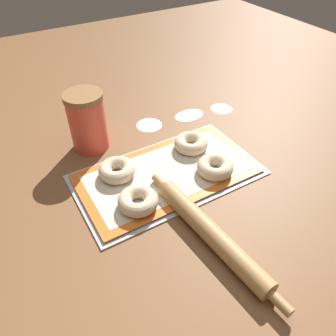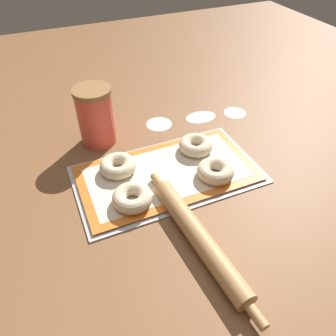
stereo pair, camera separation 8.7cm
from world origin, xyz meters
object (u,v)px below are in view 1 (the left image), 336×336
bagel_front_right (215,167)px  bagel_back_right (191,143)px  flour_canister (87,121)px  rolling_pin (210,232)px  bagel_back_left (117,170)px  baking_tray (168,175)px  bagel_front_left (138,201)px

bagel_front_right → bagel_back_right: same height
flour_canister → rolling_pin: (0.11, -0.48, -0.07)m
bagel_back_left → rolling_pin: same height
bagel_back_left → baking_tray: bearing=-27.0°
baking_tray → bagel_front_left: bagel_front_left is taller
baking_tray → rolling_pin: (-0.03, -0.24, 0.02)m
bagel_front_right → bagel_back_left: same height
bagel_front_right → bagel_back_left: size_ratio=1.00×
rolling_pin → bagel_back_left: bearing=107.9°
bagel_back_right → rolling_pin: size_ratio=0.22×
rolling_pin → bagel_back_right: bearing=64.0°
bagel_front_left → bagel_front_right: (0.24, 0.01, 0.00)m
bagel_back_right → flour_canister: size_ratio=0.56×
bagel_front_right → flour_canister: size_ratio=0.56×
bagel_front_left → bagel_front_right: 0.24m
baking_tray → bagel_back_right: 0.14m
baking_tray → bagel_front_right: bearing=-28.5°
bagel_back_left → rolling_pin: (0.10, -0.30, -0.01)m
baking_tray → bagel_back_left: bagel_back_left is taller
flour_canister → bagel_back_left: bearing=-86.8°
bagel_back_left → flour_canister: (-0.01, 0.18, 0.06)m
flour_canister → baking_tray: bearing=-60.8°
bagel_back_right → rolling_pin: (-0.15, -0.30, -0.01)m
bagel_front_right → flour_canister: bearing=129.4°
bagel_back_left → bagel_front_left: bearing=-90.9°
bagel_back_right → bagel_back_left: bearing=179.8°
bagel_back_right → flour_canister: flour_canister is taller
baking_tray → bagel_back_left: bearing=153.0°
baking_tray → bagel_back_right: bearing=28.1°
bagel_front_right → flour_canister: flour_canister is taller
bagel_front_left → flour_canister: (-0.01, 0.31, 0.06)m
bagel_front_left → bagel_front_right: same height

